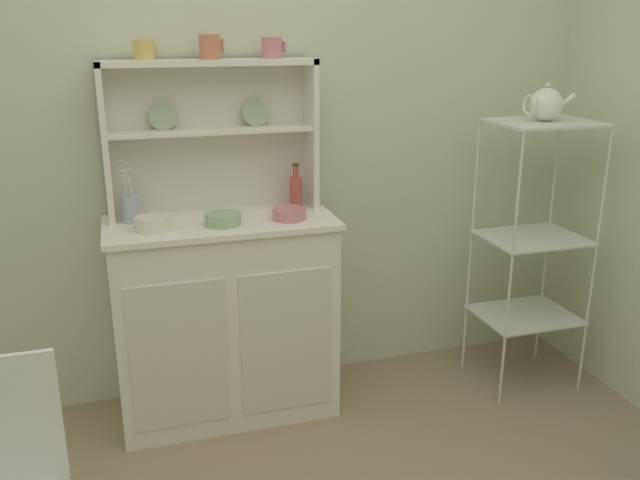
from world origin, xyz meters
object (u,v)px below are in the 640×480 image
object	(u,v)px
hutch_cabinet	(225,316)
porcelain_teapot	(546,104)
cup_gold_0	(144,50)
hutch_shelf_unit	(210,124)
jam_bottle	(296,191)
bakers_rack	(534,226)
bowl_mixing_large	(153,224)
utensil_jar	(131,207)

from	to	relation	value
hutch_cabinet	porcelain_teapot	world-z (taller)	porcelain_teapot
cup_gold_0	hutch_shelf_unit	bearing A→B (deg)	9.13
jam_bottle	hutch_cabinet	bearing A→B (deg)	-165.91
hutch_cabinet	bakers_rack	size ratio (longest dim) A/B	0.75
hutch_shelf_unit	bakers_rack	size ratio (longest dim) A/B	0.70
cup_gold_0	porcelain_teapot	bearing A→B (deg)	-9.43
bowl_mixing_large	porcelain_teapot	world-z (taller)	porcelain_teapot
hutch_shelf_unit	cup_gold_0	world-z (taller)	cup_gold_0
bakers_rack	bowl_mixing_large	size ratio (longest dim) A/B	9.06
porcelain_teapot	bowl_mixing_large	bearing A→B (deg)	177.39
cup_gold_0	porcelain_teapot	world-z (taller)	cup_gold_0
hutch_shelf_unit	jam_bottle	size ratio (longest dim) A/B	4.41
cup_gold_0	utensil_jar	bearing A→B (deg)	-155.75
cup_gold_0	utensil_jar	xyz separation A→B (m)	(-0.10, -0.05, -0.61)
hutch_shelf_unit	jam_bottle	xyz separation A→B (m)	(0.34, -0.08, -0.29)
hutch_shelf_unit	cup_gold_0	size ratio (longest dim) A/B	9.19
hutch_cabinet	utensil_jar	distance (m)	0.60
jam_bottle	porcelain_teapot	world-z (taller)	porcelain_teapot
jam_bottle	porcelain_teapot	size ratio (longest dim) A/B	0.85
cup_gold_0	porcelain_teapot	xyz separation A→B (m)	(1.63, -0.27, -0.23)
bakers_rack	bowl_mixing_large	xyz separation A→B (m)	(-1.66, 0.08, 0.13)
bakers_rack	porcelain_teapot	world-z (taller)	porcelain_teapot
bakers_rack	jam_bottle	size ratio (longest dim) A/B	6.31
bakers_rack	utensil_jar	size ratio (longest dim) A/B	4.88
hutch_cabinet	bowl_mixing_large	world-z (taller)	bowl_mixing_large
hutch_cabinet	utensil_jar	size ratio (longest dim) A/B	3.67
hutch_shelf_unit	cup_gold_0	xyz separation A→B (m)	(-0.24, -0.04, 0.30)
hutch_cabinet	jam_bottle	distance (m)	0.62
hutch_cabinet	bakers_rack	xyz separation A→B (m)	(1.39, -0.15, 0.32)
jam_bottle	porcelain_teapot	bearing A→B (deg)	-12.68
bakers_rack	jam_bottle	xyz separation A→B (m)	(-1.05, 0.24, 0.18)
jam_bottle	bowl_mixing_large	bearing A→B (deg)	-165.46
bakers_rack	cup_gold_0	distance (m)	1.83
porcelain_teapot	cup_gold_0	bearing A→B (deg)	170.57
jam_bottle	porcelain_teapot	distance (m)	1.13
hutch_cabinet	cup_gold_0	bearing A→B (deg)	153.42
cup_gold_0	jam_bottle	distance (m)	0.83
hutch_cabinet	hutch_shelf_unit	xyz separation A→B (m)	(0.00, 0.16, 0.80)
hutch_cabinet	utensil_jar	world-z (taller)	utensil_jar
bakers_rack	jam_bottle	distance (m)	1.09
hutch_shelf_unit	cup_gold_0	distance (m)	0.39
hutch_shelf_unit	porcelain_teapot	bearing A→B (deg)	-12.60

